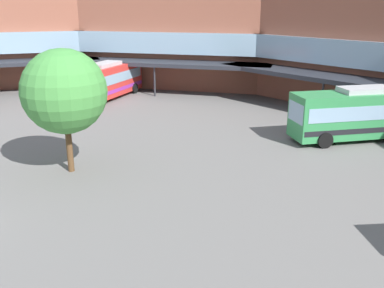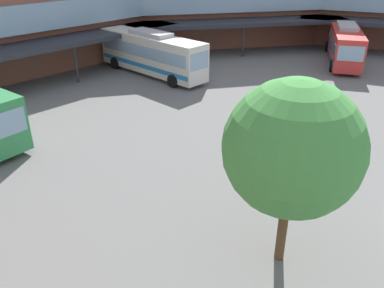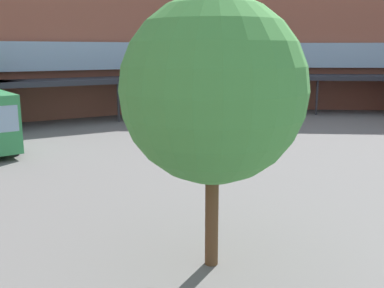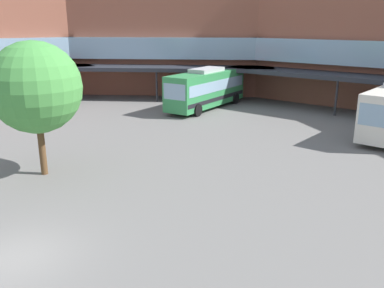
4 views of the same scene
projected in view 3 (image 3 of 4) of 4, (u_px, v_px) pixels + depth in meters
The scene contains 3 objects.
station_building at pixel (83, 38), 22.95m from camera, with size 80.75×51.29×13.17m.
bus_2 at pixel (200, 97), 36.27m from camera, with size 5.98×12.07×3.94m.
plaza_tree at pixel (213, 91), 11.21m from camera, with size 4.78×4.78×7.15m.
Camera 3 is at (-13.51, -0.10, 5.76)m, focal length 41.47 mm.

